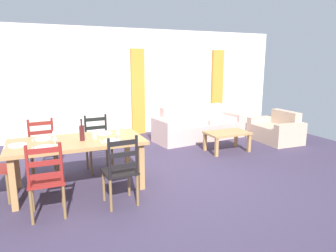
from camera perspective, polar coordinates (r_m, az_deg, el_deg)
The scene contains 27 objects.
ground_plane at distance 5.03m, azimuth -1.82°, elevation -9.91°, with size 9.60×9.60×0.02m, color #3E334C.
wall_far at distance 7.85m, azimuth -10.80°, elevation 8.02°, with size 9.60×0.16×2.70m, color silver.
curtain_panel_left at distance 7.91m, azimuth -5.69°, elevation 6.38°, with size 0.35×0.08×2.20m, color gold.
curtain_panel_right at distance 8.93m, azimuth 9.27°, elevation 6.91°, with size 0.35×0.08×2.20m, color gold.
dining_table at distance 4.61m, azimuth -16.76°, elevation -3.63°, with size 1.90×0.96×0.75m.
dining_chair_near_left at distance 3.94m, azimuth -22.04°, elevation -9.51°, with size 0.43×0.41×0.96m.
dining_chair_near_right at distance 4.01m, azimuth -8.89°, elevation -8.35°, with size 0.44×0.42×0.96m.
dining_chair_far_left at distance 5.33m, azimuth -22.56°, elevation -4.03°, with size 0.45×0.43×0.96m.
dining_chair_far_right at distance 5.42m, azimuth -13.07°, elevation -3.15°, with size 0.44×0.42×0.96m.
dinner_plate_near_left at distance 4.32m, azimuth -22.38°, elevation -3.75°, with size 0.24×0.24×0.02m, color white.
fork_near_left at distance 4.32m, azimuth -24.36°, elevation -3.99°, with size 0.02×0.17×0.01m, color silver.
dinner_plate_near_right at distance 4.41m, azimuth -10.64°, elevation -2.72°, with size 0.24×0.24×0.02m, color white.
fork_near_right at distance 4.39m, azimuth -12.55°, elevation -2.97°, with size 0.02×0.17×0.01m, color silver.
dinner_plate_far_left at distance 4.80m, azimuth -22.51°, elevation -2.23°, with size 0.24×0.24×0.02m, color white.
fork_far_left at distance 4.81m, azimuth -24.29°, elevation -2.45°, with size 0.02×0.17×0.01m, color silver.
dinner_plate_far_right at distance 4.89m, azimuth -11.93°, elevation -1.34°, with size 0.24×0.24×0.02m, color white.
fork_far_right at distance 4.86m, azimuth -13.66°, elevation -1.56°, with size 0.02×0.17×0.01m, color silver.
dinner_plate_head_west at distance 4.57m, azimuth -26.58°, elevation -3.28°, with size 0.24×0.24×0.02m, color white.
fork_head_west at distance 4.59m, azimuth -28.44°, elevation -3.50°, with size 0.02×0.17×0.01m, color silver.
wine_bottle at distance 4.52m, azimuth -15.97°, elevation -1.21°, with size 0.07×0.07×0.32m.
wine_glass_near_left at distance 4.39m, azimuth -20.63°, elevation -2.00°, with size 0.06×0.06×0.16m.
wine_glass_near_right at distance 4.51m, azimuth -9.41°, elevation -1.03°, with size 0.06×0.06×0.16m.
wine_glass_far_left at distance 4.66m, azimuth -20.83°, elevation -1.23°, with size 0.06×0.06×0.16m.
coffee_cup_primary at distance 4.61m, azimuth -13.73°, elevation -1.77°, with size 0.07×0.07×0.09m, color beige.
couch at distance 7.50m, azimuth 5.72°, elevation -0.17°, with size 2.36×1.06×0.80m.
coffee_table at distance 6.49m, azimuth 11.11°, elevation -1.68°, with size 0.90×0.56×0.42m.
armchair_upholstered at distance 7.69m, azimuth 19.94°, elevation -0.87°, with size 0.83×1.18×0.72m.
Camera 1 is at (-1.69, -4.35, 1.86)m, focal length 32.24 mm.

